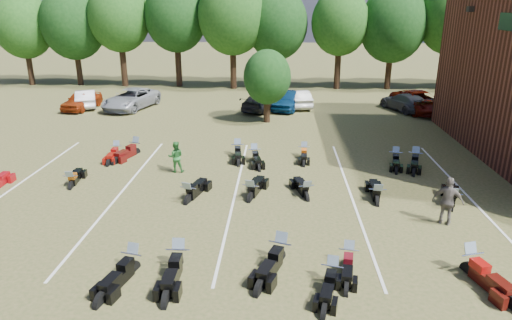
# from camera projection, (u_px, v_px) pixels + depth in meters

# --- Properties ---
(ground) EXTENTS (160.00, 160.00, 0.00)m
(ground) POSITION_uv_depth(u_px,v_px,m) (308.00, 227.00, 16.88)
(ground) COLOR brown
(ground) RESTS_ON ground
(car_0) EXTENTS (2.15, 4.30, 1.40)m
(car_0) POSITION_uv_depth(u_px,v_px,m) (82.00, 100.00, 35.12)
(car_0) COLOR maroon
(car_0) RESTS_ON ground
(car_1) EXTENTS (2.80, 4.35, 1.36)m
(car_1) POSITION_uv_depth(u_px,v_px,m) (86.00, 98.00, 35.89)
(car_1) COLOR silver
(car_1) RESTS_ON ground
(car_2) EXTENTS (3.79, 5.94, 1.53)m
(car_2) POSITION_uv_depth(u_px,v_px,m) (131.00, 99.00, 35.26)
(car_2) COLOR gray
(car_2) RESTS_ON ground
(car_3) EXTENTS (3.29, 4.85, 1.31)m
(car_3) POSITION_uv_depth(u_px,v_px,m) (261.00, 102.00, 34.78)
(car_3) COLOR black
(car_3) RESTS_ON ground
(car_4) EXTENTS (3.02, 4.66, 1.48)m
(car_4) POSITION_uv_depth(u_px,v_px,m) (289.00, 100.00, 35.01)
(car_4) COLOR navy
(car_4) RESTS_ON ground
(car_5) EXTENTS (2.17, 4.27, 1.34)m
(car_5) POSITION_uv_depth(u_px,v_px,m) (298.00, 98.00, 35.88)
(car_5) COLOR #AEAEA9
(car_5) RESTS_ON ground
(car_6) EXTENTS (3.71, 5.93, 1.53)m
(car_6) POSITION_uv_depth(u_px,v_px,m) (419.00, 102.00, 34.29)
(car_6) COLOR #580D05
(car_6) RESTS_ON ground
(car_7) EXTENTS (3.48, 4.95, 1.33)m
(car_7) POSITION_uv_depth(u_px,v_px,m) (405.00, 102.00, 34.64)
(car_7) COLOR #38373C
(car_7) RESTS_ON ground
(person_green) EXTENTS (0.83, 0.70, 1.55)m
(person_green) POSITION_uv_depth(u_px,v_px,m) (176.00, 157.00, 22.11)
(person_green) COLOR #286D2C
(person_green) RESTS_ON ground
(person_grey) EXTENTS (1.18, 0.87, 1.86)m
(person_grey) POSITION_uv_depth(u_px,v_px,m) (448.00, 201.00, 16.82)
(person_grey) COLOR #635A55
(person_grey) RESTS_ON ground
(motorcycle_1) EXTENTS (1.27, 2.42, 1.29)m
(motorcycle_1) POSITION_uv_depth(u_px,v_px,m) (133.00, 271.00, 14.10)
(motorcycle_1) COLOR black
(motorcycle_1) RESTS_ON ground
(motorcycle_2) EXTENTS (0.79, 2.43, 1.35)m
(motorcycle_2) POSITION_uv_depth(u_px,v_px,m) (179.00, 268.00, 14.29)
(motorcycle_2) COLOR black
(motorcycle_2) RESTS_ON ground
(motorcycle_3) EXTENTS (1.55, 2.58, 1.37)m
(motorcycle_3) POSITION_uv_depth(u_px,v_px,m) (280.00, 261.00, 14.66)
(motorcycle_3) COLOR black
(motorcycle_3) RESTS_ON ground
(motorcycle_4) EXTENTS (1.14, 2.21, 1.18)m
(motorcycle_4) POSITION_uv_depth(u_px,v_px,m) (331.00, 283.00, 13.54)
(motorcycle_4) COLOR black
(motorcycle_4) RESTS_ON ground
(motorcycle_5) EXTENTS (0.98, 2.11, 1.13)m
(motorcycle_5) POSITION_uv_depth(u_px,v_px,m) (348.00, 265.00, 14.46)
(motorcycle_5) COLOR black
(motorcycle_5) RESTS_ON ground
(motorcycle_6) EXTENTS (1.48, 2.60, 1.38)m
(motorcycle_6) POSITION_uv_depth(u_px,v_px,m) (469.00, 273.00, 14.01)
(motorcycle_6) COLOR #410D09
(motorcycle_6) RESTS_ON ground
(motorcycle_8) EXTENTS (0.92, 2.13, 1.15)m
(motorcycle_8) POSITION_uv_depth(u_px,v_px,m) (72.00, 188.00, 20.44)
(motorcycle_8) COLOR black
(motorcycle_8) RESTS_ON ground
(motorcycle_9) EXTENTS (1.28, 2.46, 1.31)m
(motorcycle_9) POSITION_uv_depth(u_px,v_px,m) (251.00, 200.00, 19.19)
(motorcycle_9) COLOR black
(motorcycle_9) RESTS_ON ground
(motorcycle_10) EXTENTS (1.32, 2.44, 1.30)m
(motorcycle_10) POSITION_uv_depth(u_px,v_px,m) (189.00, 202.00, 18.98)
(motorcycle_10) COLOR black
(motorcycle_10) RESTS_ON ground
(motorcycle_11) EXTENTS (1.21, 2.26, 1.20)m
(motorcycle_11) POSITION_uv_depth(u_px,v_px,m) (306.00, 199.00, 19.29)
(motorcycle_11) COLOR black
(motorcycle_11) RESTS_ON ground
(motorcycle_12) EXTENTS (1.40, 2.50, 1.33)m
(motorcycle_12) POSITION_uv_depth(u_px,v_px,m) (451.00, 209.00, 18.38)
(motorcycle_12) COLOR black
(motorcycle_12) RESTS_ON ground
(motorcycle_13) EXTENTS (0.89, 2.33, 1.28)m
(motorcycle_13) POSITION_uv_depth(u_px,v_px,m) (376.00, 204.00, 18.84)
(motorcycle_13) COLOR black
(motorcycle_13) RESTS_ON ground
(motorcycle_14) EXTENTS (1.48, 2.49, 1.32)m
(motorcycle_14) POSITION_uv_depth(u_px,v_px,m) (136.00, 154.00, 24.96)
(motorcycle_14) COLOR #440A09
(motorcycle_14) RESTS_ON ground
(motorcycle_15) EXTENTS (0.77, 2.11, 1.16)m
(motorcycle_15) POSITION_uv_depth(u_px,v_px,m) (117.00, 156.00, 24.66)
(motorcycle_15) COLOR maroon
(motorcycle_15) RESTS_ON ground
(motorcycle_16) EXTENTS (0.96, 2.30, 1.24)m
(motorcycle_16) POSITION_uv_depth(u_px,v_px,m) (238.00, 155.00, 24.77)
(motorcycle_16) COLOR black
(motorcycle_16) RESTS_ON ground
(motorcycle_17) EXTENTS (0.74, 2.04, 1.12)m
(motorcycle_17) POSITION_uv_depth(u_px,v_px,m) (304.00, 157.00, 24.54)
(motorcycle_17) COLOR black
(motorcycle_17) RESTS_ON ground
(motorcycle_18) EXTENTS (1.10, 2.24, 1.20)m
(motorcycle_18) POSITION_uv_depth(u_px,v_px,m) (254.00, 160.00, 24.02)
(motorcycle_18) COLOR black
(motorcycle_18) RESTS_ON ground
(motorcycle_19) EXTENTS (1.06, 2.19, 1.17)m
(motorcycle_19) POSITION_uv_depth(u_px,v_px,m) (395.00, 163.00, 23.60)
(motorcycle_19) COLOR black
(motorcycle_19) RESTS_ON ground
(motorcycle_20) EXTENTS (1.34, 2.37, 1.26)m
(motorcycle_20) POSITION_uv_depth(u_px,v_px,m) (414.00, 164.00, 23.41)
(motorcycle_20) COLOR black
(motorcycle_20) RESTS_ON ground
(tree_line) EXTENTS (56.00, 6.00, 9.79)m
(tree_line) POSITION_uv_depth(u_px,v_px,m) (282.00, 20.00, 42.20)
(tree_line) COLOR black
(tree_line) RESTS_ON ground
(young_tree_midfield) EXTENTS (3.20, 3.20, 4.70)m
(young_tree_midfield) POSITION_uv_depth(u_px,v_px,m) (267.00, 77.00, 30.58)
(young_tree_midfield) COLOR black
(young_tree_midfield) RESTS_ON ground
(parking_lines) EXTENTS (20.10, 14.00, 0.01)m
(parking_lines) POSITION_uv_depth(u_px,v_px,m) (235.00, 193.00, 19.86)
(parking_lines) COLOR silver
(parking_lines) RESTS_ON ground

